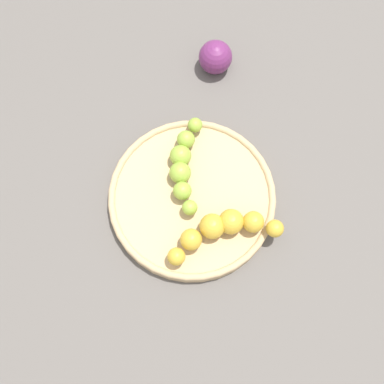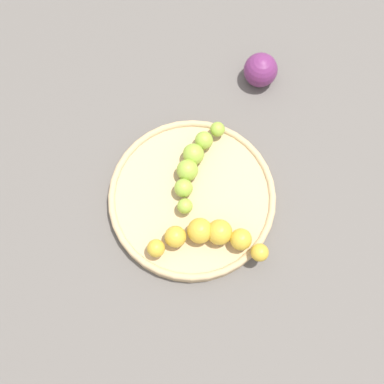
{
  "view_description": "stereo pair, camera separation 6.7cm",
  "coord_description": "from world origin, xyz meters",
  "px_view_note": "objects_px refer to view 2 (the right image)",
  "views": [
    {
      "loc": [
        -0.18,
        0.1,
        0.67
      ],
      "look_at": [
        0.0,
        0.0,
        0.04
      ],
      "focal_mm": 45.38,
      "sensor_mm": 36.0,
      "label": 1
    },
    {
      "loc": [
        -0.2,
        0.04,
        0.67
      ],
      "look_at": [
        0.0,
        0.0,
        0.04
      ],
      "focal_mm": 45.38,
      "sensor_mm": 36.0,
      "label": 2
    }
  ],
  "objects_px": {
    "fruit_bowl": "(192,198)",
    "banana_green": "(193,164)",
    "plum_purple": "(261,70)",
    "banana_spotted": "(208,237)"
  },
  "relations": [
    {
      "from": "fruit_bowl",
      "to": "banana_green",
      "type": "bearing_deg",
      "value": -13.26
    },
    {
      "from": "banana_spotted",
      "to": "fruit_bowl",
      "type": "bearing_deg",
      "value": 21.38
    },
    {
      "from": "banana_spotted",
      "to": "banana_green",
      "type": "distance_m",
      "value": 0.11
    },
    {
      "from": "fruit_bowl",
      "to": "banana_green",
      "type": "xyz_separation_m",
      "value": [
        0.04,
        -0.01,
        0.02
      ]
    },
    {
      "from": "plum_purple",
      "to": "fruit_bowl",
      "type": "bearing_deg",
      "value": 141.33
    },
    {
      "from": "banana_spotted",
      "to": "plum_purple",
      "type": "height_order",
      "value": "banana_spotted"
    },
    {
      "from": "banana_spotted",
      "to": "plum_purple",
      "type": "bearing_deg",
      "value": -15.17
    },
    {
      "from": "fruit_bowl",
      "to": "banana_spotted",
      "type": "distance_m",
      "value": 0.07
    },
    {
      "from": "fruit_bowl",
      "to": "plum_purple",
      "type": "relative_size",
      "value": 4.57
    },
    {
      "from": "fruit_bowl",
      "to": "plum_purple",
      "type": "bearing_deg",
      "value": -38.67
    }
  ]
}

